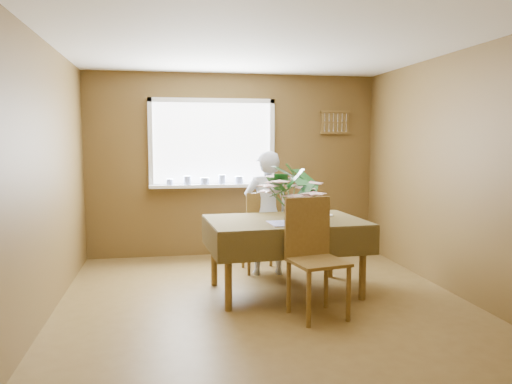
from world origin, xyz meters
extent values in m
plane|color=brown|center=(0.00, 0.00, 0.00)|extent=(4.50, 4.50, 0.00)
plane|color=white|center=(0.00, 0.00, 2.50)|extent=(4.50, 4.50, 0.00)
plane|color=brown|center=(0.00, 2.25, 1.25)|extent=(4.00, 0.00, 4.00)
plane|color=brown|center=(0.00, -2.25, 1.25)|extent=(4.00, 0.00, 4.00)
plane|color=brown|center=(-2.00, 0.00, 1.25)|extent=(0.00, 4.50, 4.50)
plane|color=brown|center=(2.00, 0.00, 1.25)|extent=(0.00, 4.50, 4.50)
cube|color=white|center=(-0.30, 2.23, 1.55)|extent=(1.60, 0.01, 1.10)
cube|color=white|center=(-0.30, 2.22, 2.13)|extent=(1.72, 0.06, 0.06)
cube|color=white|center=(-0.30, 2.22, 0.97)|extent=(1.72, 0.06, 0.06)
cube|color=white|center=(-1.13, 2.22, 1.55)|extent=(0.06, 0.06, 1.22)
cube|color=white|center=(0.53, 2.22, 1.55)|extent=(0.06, 0.06, 1.22)
cube|color=white|center=(-0.30, 2.15, 0.98)|extent=(1.72, 0.20, 0.04)
cylinder|color=white|center=(-0.89, 2.13, 1.04)|extent=(0.09, 0.09, 0.08)
cylinder|color=white|center=(-0.65, 2.13, 1.06)|extent=(0.11, 0.11, 0.12)
cylinder|color=white|center=(-0.42, 2.13, 1.05)|extent=(0.12, 0.12, 0.09)
cylinder|color=white|center=(-0.18, 2.13, 1.06)|extent=(0.10, 0.10, 0.13)
cylinder|color=white|center=(0.05, 2.13, 1.05)|extent=(0.11, 0.11, 0.10)
cylinder|color=white|center=(0.29, 2.13, 1.04)|extent=(0.09, 0.09, 0.08)
cube|color=brown|center=(1.45, 2.23, 1.85)|extent=(0.40, 0.03, 0.30)
cube|color=brown|center=(1.45, 2.21, 2.00)|extent=(0.44, 0.04, 0.03)
cube|color=brown|center=(1.45, 2.21, 1.70)|extent=(0.44, 0.04, 0.03)
cylinder|color=brown|center=(-0.38, -0.09, 0.36)|extent=(0.07, 0.07, 0.72)
cylinder|color=brown|center=(0.98, -0.01, 0.36)|extent=(0.07, 0.07, 0.72)
cylinder|color=brown|center=(-0.43, 0.77, 0.36)|extent=(0.07, 0.07, 0.72)
cylinder|color=brown|center=(0.93, 0.85, 0.36)|extent=(0.07, 0.07, 0.72)
cube|color=brown|center=(0.28, 0.38, 0.74)|extent=(1.59, 1.11, 0.04)
cube|color=#3A2F15|center=(0.28, 0.38, 0.77)|extent=(1.65, 1.17, 0.01)
cube|color=#3A2F15|center=(0.31, -0.16, 0.62)|extent=(1.59, 0.11, 0.29)
cube|color=#3A2F15|center=(0.24, 0.92, 0.62)|extent=(1.59, 0.11, 0.29)
cube|color=#3A2F15|center=(-0.52, 0.33, 0.62)|extent=(0.08, 1.08, 0.29)
cube|color=#3A2F15|center=(1.07, 0.43, 0.62)|extent=(0.08, 1.08, 0.29)
cube|color=#4B75D7|center=(0.29, 0.13, 0.78)|extent=(0.48, 0.36, 0.01)
cylinder|color=brown|center=(0.36, 1.46, 0.23)|extent=(0.04, 0.04, 0.45)
cylinder|color=brown|center=(0.00, 1.45, 0.23)|extent=(0.04, 0.04, 0.45)
cylinder|color=brown|center=(0.37, 1.10, 0.23)|extent=(0.04, 0.04, 0.45)
cylinder|color=brown|center=(0.01, 1.09, 0.23)|extent=(0.04, 0.04, 0.45)
cube|color=brown|center=(0.19, 1.27, 0.47)|extent=(0.44, 0.44, 0.03)
cube|color=brown|center=(0.19, 1.08, 0.73)|extent=(0.42, 0.05, 0.50)
cylinder|color=brown|center=(0.24, -0.63, 0.25)|extent=(0.04, 0.04, 0.49)
cylinder|color=brown|center=(0.63, -0.56, 0.25)|extent=(0.04, 0.04, 0.49)
cylinder|color=brown|center=(0.16, -0.25, 0.25)|extent=(0.04, 0.04, 0.49)
cylinder|color=brown|center=(0.55, -0.17, 0.25)|extent=(0.04, 0.04, 0.49)
cube|color=brown|center=(0.39, -0.40, 0.51)|extent=(0.54, 0.54, 0.03)
cube|color=brown|center=(0.35, -0.19, 0.80)|extent=(0.46, 0.12, 0.55)
imported|color=white|center=(0.23, 1.11, 0.74)|extent=(0.55, 0.37, 1.47)
cylinder|color=white|center=(0.30, 0.20, 0.85)|extent=(0.12, 0.12, 0.15)
cylinder|color=#33662D|center=(0.30, 0.20, 0.97)|extent=(0.07, 0.07, 0.11)
cylinder|color=white|center=(0.72, 0.54, 0.78)|extent=(0.27, 0.27, 0.01)
cube|color=silver|center=(0.48, 0.14, 0.79)|extent=(0.06, 0.22, 0.00)
camera|label=1|loc=(-0.94, -4.61, 1.60)|focal=35.00mm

